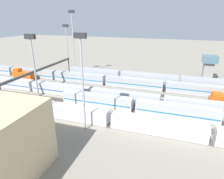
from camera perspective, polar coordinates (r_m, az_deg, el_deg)
name	(u,v)px	position (r m, az deg, el deg)	size (l,w,h in m)	color
ground_plane	(100,96)	(69.60, -3.47, -2.06)	(400.00, 400.00, 0.00)	gray
track_bed_0	(115,82)	(85.03, 0.81, 2.35)	(140.00, 2.80, 0.12)	#4C443D
track_bed_1	(111,85)	(80.53, -0.24, 1.28)	(140.00, 2.80, 0.12)	#3D3833
track_bed_2	(107,89)	(76.09, -1.42, 0.08)	(140.00, 2.80, 0.12)	#3D3833
track_bed_3	(103,94)	(71.73, -2.74, -1.27)	(140.00, 2.80, 0.12)	#3D3833
track_bed_4	(98,99)	(67.45, -4.24, -2.79)	(140.00, 2.80, 0.12)	#4C443D
track_bed_5	(92,105)	(63.28, -5.94, -4.52)	(140.00, 2.80, 0.12)	#3D3833
track_bed_6	(85,111)	(59.23, -7.88, -6.47)	(140.00, 2.80, 0.12)	#4C443D
track_bed_7	(78,119)	(55.35, -10.13, -8.70)	(140.00, 2.80, 0.12)	#4C443D
train_on_track_7	(69,112)	(55.54, -12.52, -6.48)	(119.80, 3.00, 3.80)	silver
train_on_track_0	(148,79)	(81.35, 10.74, 3.00)	(71.40, 3.06, 5.00)	#A8AAB2
train_on_track_2	(23,75)	(96.10, -24.86, 3.89)	(10.00, 3.00, 5.00)	#D85914
train_on_track_4	(85,92)	(68.48, -7.91, -0.76)	(139.00, 3.06, 4.40)	black
train_on_track_1	(100,80)	(81.43, -3.43, 2.94)	(139.00, 3.06, 4.40)	maroon
train_on_track_5	(176,111)	(57.81, 18.50, -6.00)	(71.40, 3.06, 3.80)	#B7BABF
light_mast_0	(73,36)	(91.51, -11.47, 15.19)	(2.80, 0.70, 29.60)	#9EA0A5
light_mast_1	(34,68)	(51.86, -22.00, 6.06)	(2.80, 0.70, 23.24)	#9EA0A5
light_mast_2	(67,43)	(94.74, -13.24, 13.27)	(2.80, 0.70, 23.69)	#9EA0A5
light_mast_3	(82,71)	(44.39, -8.85, 5.48)	(2.80, 0.70, 23.83)	#9EA0A5
signal_gantry	(42,70)	(78.59, -20.00, 5.36)	(0.70, 40.00, 8.80)	#4C4742
control_tower	(209,66)	(96.10, 26.73, 6.30)	(6.00, 6.00, 11.03)	gray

